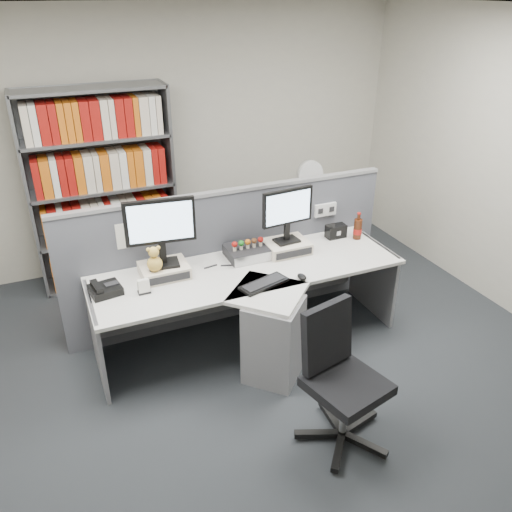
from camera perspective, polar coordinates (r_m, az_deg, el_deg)
name	(u,v)px	position (r m, az deg, el deg)	size (l,w,h in m)	color
ground	(289,398)	(4.18, 3.64, -15.15)	(5.50, 5.50, 0.00)	#2F3337
room_shell	(298,174)	(3.25, 4.57, 8.86)	(5.04, 5.54, 2.72)	beige
partition	(230,255)	(4.76, -2.80, 0.14)	(3.00, 0.08, 1.27)	#565861
desk	(259,309)	(4.32, 0.29, -5.78)	(2.60, 1.20, 0.72)	silver
monitor_riser_left	(164,270)	(4.30, -9.93, -1.55)	(0.38, 0.31, 0.10)	beige
monitor_riser_right	(287,247)	(4.63, 3.34, 1.02)	(0.38, 0.31, 0.10)	beige
monitor_left	(160,227)	(4.14, -10.35, 3.13)	(0.55, 0.20, 0.56)	black
monitor_right	(288,211)	(4.49, 3.44, 4.90)	(0.47, 0.17, 0.48)	black
desktop_pc	(247,252)	(4.54, -0.98, 0.42)	(0.35, 0.31, 0.09)	black
figurines	(248,243)	(4.48, -0.91, 1.44)	(0.29, 0.05, 0.09)	beige
keyboard	(264,284)	(4.13, 0.87, -3.02)	(0.43, 0.26, 0.03)	black
mouse	(302,277)	(4.23, 5.00, -2.26)	(0.06, 0.10, 0.04)	black
desk_phone	(105,289)	(4.17, -16.12, -3.49)	(0.26, 0.24, 0.10)	black
desk_calendar	(144,287)	(4.10, -12.09, -3.34)	(0.10, 0.07, 0.12)	black
plush_toy	(154,261)	(4.16, -10.97, -0.50)	(0.12, 0.12, 0.21)	gold
speaker	(336,231)	(4.95, 8.66, 2.68)	(0.18, 0.10, 0.12)	black
cola_bottle	(358,229)	(4.94, 10.98, 2.90)	(0.08, 0.08, 0.26)	#3F190A
shelving_unit	(103,192)	(5.52, -16.26, 6.68)	(1.41, 0.40, 2.00)	slate
filing_cabinet	(307,232)	(5.95, 5.53, 2.65)	(0.45, 0.61, 0.70)	slate
desk_fan	(309,177)	(5.71, 5.83, 8.57)	(0.28, 0.17, 0.48)	white
office_chair	(339,374)	(3.61, 9.00, -12.53)	(0.65, 0.63, 0.97)	silver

